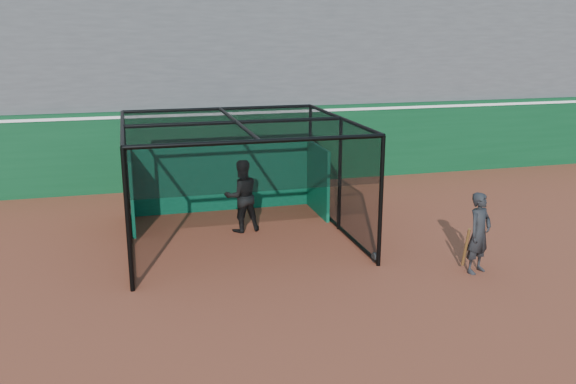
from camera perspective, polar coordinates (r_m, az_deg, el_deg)
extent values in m
plane|color=brown|center=(12.06, -1.10, -9.08)|extent=(120.00, 120.00, 0.00)
cube|color=#0B3C1D|center=(19.72, -7.01, 4.17)|extent=(50.00, 0.45, 2.50)
cube|color=white|center=(19.54, -7.11, 7.33)|extent=(50.00, 0.50, 0.08)
cube|color=#4C4C4F|center=(23.24, -8.59, 12.27)|extent=(50.00, 7.85, 7.75)
cube|color=#085336|center=(17.00, -6.14, 1.41)|extent=(5.02, 0.10, 1.90)
cylinder|color=black|center=(12.51, -14.38, -8.12)|extent=(0.08, 0.22, 0.22)
cylinder|color=black|center=(13.47, 8.13, -6.08)|extent=(0.08, 0.22, 0.22)
cylinder|color=black|center=(16.96, -14.63, -1.97)|extent=(0.08, 0.22, 0.22)
cylinder|color=black|center=(17.69, 2.23, -0.79)|extent=(0.08, 0.22, 0.22)
imported|color=black|center=(15.17, -4.36, -0.36)|extent=(0.98, 0.82, 1.82)
imported|color=black|center=(13.18, 17.45, -3.68)|extent=(0.74, 0.64, 1.71)
cylinder|color=#593819|center=(13.19, 16.31, -4.98)|extent=(0.15, 0.35, 0.91)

